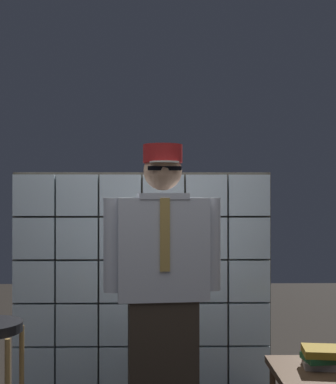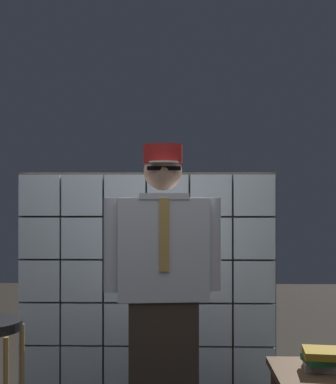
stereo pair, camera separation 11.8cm
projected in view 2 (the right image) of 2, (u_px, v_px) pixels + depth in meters
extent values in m
cube|color=silver|center=(40.00, 366.00, 3.95)|extent=(0.31, 0.08, 0.31)
cube|color=silver|center=(83.00, 366.00, 3.94)|extent=(0.31, 0.08, 0.31)
cube|color=silver|center=(125.00, 366.00, 3.93)|extent=(0.31, 0.08, 0.31)
cube|color=silver|center=(168.00, 367.00, 3.92)|extent=(0.31, 0.08, 0.31)
cube|color=silver|center=(211.00, 367.00, 3.92)|extent=(0.31, 0.08, 0.31)
cube|color=silver|center=(254.00, 367.00, 3.91)|extent=(0.31, 0.08, 0.31)
cube|color=silver|center=(40.00, 323.00, 3.95)|extent=(0.31, 0.08, 0.31)
cube|color=silver|center=(83.00, 323.00, 3.94)|extent=(0.31, 0.08, 0.31)
cube|color=silver|center=(125.00, 323.00, 3.93)|extent=(0.31, 0.08, 0.31)
cube|color=silver|center=(168.00, 324.00, 3.93)|extent=(0.31, 0.08, 0.31)
cube|color=silver|center=(211.00, 324.00, 3.92)|extent=(0.31, 0.08, 0.31)
cube|color=silver|center=(254.00, 324.00, 3.91)|extent=(0.31, 0.08, 0.31)
cube|color=silver|center=(40.00, 280.00, 3.95)|extent=(0.31, 0.08, 0.31)
cube|color=silver|center=(83.00, 280.00, 3.94)|extent=(0.31, 0.08, 0.31)
cube|color=silver|center=(125.00, 281.00, 3.93)|extent=(0.31, 0.08, 0.31)
cube|color=silver|center=(168.00, 281.00, 3.93)|extent=(0.31, 0.08, 0.31)
cube|color=silver|center=(211.00, 281.00, 3.92)|extent=(0.31, 0.08, 0.31)
cube|color=silver|center=(254.00, 281.00, 3.91)|extent=(0.31, 0.08, 0.31)
cube|color=silver|center=(40.00, 238.00, 3.95)|extent=(0.31, 0.08, 0.31)
cube|color=silver|center=(83.00, 238.00, 3.94)|extent=(0.31, 0.08, 0.31)
cube|color=silver|center=(125.00, 238.00, 3.94)|extent=(0.31, 0.08, 0.31)
cube|color=silver|center=(168.00, 238.00, 3.93)|extent=(0.31, 0.08, 0.31)
cube|color=silver|center=(211.00, 238.00, 3.92)|extent=(0.31, 0.08, 0.31)
cube|color=silver|center=(254.00, 238.00, 3.91)|extent=(0.31, 0.08, 0.31)
cube|color=silver|center=(40.00, 195.00, 3.95)|extent=(0.31, 0.08, 0.31)
cube|color=silver|center=(83.00, 195.00, 3.95)|extent=(0.31, 0.08, 0.31)
cube|color=silver|center=(125.00, 195.00, 3.94)|extent=(0.31, 0.08, 0.31)
cube|color=silver|center=(168.00, 195.00, 3.93)|extent=(0.31, 0.08, 0.31)
cube|color=silver|center=(211.00, 195.00, 3.92)|extent=(0.31, 0.08, 0.31)
cube|color=silver|center=(254.00, 195.00, 3.92)|extent=(0.31, 0.08, 0.31)
cube|color=#5B5447|center=(147.00, 280.00, 3.98)|extent=(1.98, 0.02, 1.65)
cube|color=#382D23|center=(163.00, 370.00, 3.06)|extent=(0.42, 0.24, 0.84)
cube|color=silver|center=(163.00, 248.00, 3.06)|extent=(0.55, 0.28, 0.60)
cube|color=tan|center=(164.00, 235.00, 2.94)|extent=(0.06, 0.02, 0.42)
cube|color=silver|center=(163.00, 196.00, 3.06)|extent=(0.31, 0.27, 0.04)
sphere|color=tan|center=(163.00, 171.00, 3.06)|extent=(0.23, 0.23, 0.23)
ellipsoid|color=black|center=(163.00, 178.00, 3.01)|extent=(0.16, 0.09, 0.10)
cube|color=black|center=(164.00, 168.00, 2.96)|extent=(0.19, 0.03, 0.02)
cylinder|color=white|center=(164.00, 162.00, 2.98)|extent=(0.19, 0.19, 0.01)
cylinder|color=maroon|center=(163.00, 154.00, 3.06)|extent=(0.23, 0.23, 0.11)
cylinder|color=silver|center=(212.00, 244.00, 3.08)|extent=(0.12, 0.12, 0.55)
cylinder|color=silver|center=(113.00, 245.00, 3.04)|extent=(0.12, 0.12, 0.55)
cube|color=#513823|center=(321.00, 375.00, 2.85)|extent=(0.52, 0.52, 0.04)
cube|color=gray|center=(324.00, 366.00, 2.88)|extent=(0.24, 0.19, 0.04)
cube|color=#1E592D|center=(325.00, 360.00, 2.87)|extent=(0.24, 0.19, 0.03)
cube|color=olive|center=(326.00, 353.00, 2.87)|extent=(0.26, 0.21, 0.04)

